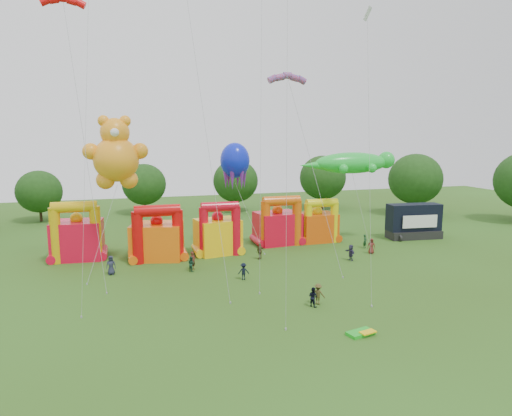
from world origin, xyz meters
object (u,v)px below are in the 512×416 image
object	(u,v)px
teddy_bear_kite	(109,196)
gecko_kite	(354,173)
octopus_kite	(244,196)
bouncy_castle_0	(77,237)
bouncy_castle_2	(218,233)
spectator_0	(111,265)
stage_trailer	(414,222)
spectator_4	(260,251)

from	to	relation	value
teddy_bear_kite	gecko_kite	size ratio (longest dim) A/B	1.22
teddy_bear_kite	octopus_kite	distance (m)	16.53
bouncy_castle_0	bouncy_castle_2	bearing A→B (deg)	-7.50
teddy_bear_kite	octopus_kite	xyz separation A→B (m)	(15.69, 5.05, -1.26)
bouncy_castle_2	gecko_kite	world-z (taller)	gecko_kite
bouncy_castle_0	spectator_0	size ratio (longest dim) A/B	3.47
stage_trailer	teddy_bear_kite	xyz separation A→B (m)	(-39.51, -3.84, 5.53)
bouncy_castle_2	spectator_0	size ratio (longest dim) A/B	3.26
spectator_4	bouncy_castle_2	bearing A→B (deg)	-75.04
bouncy_castle_0	octopus_kite	distance (m)	19.95
bouncy_castle_0	octopus_kite	bearing A→B (deg)	-0.55
bouncy_castle_2	spectator_0	bearing A→B (deg)	-156.73
bouncy_castle_0	spectator_4	xyz separation A→B (m)	(19.94, -5.94, -1.64)
bouncy_castle_0	octopus_kite	xyz separation A→B (m)	(19.55, -0.19, 3.98)
bouncy_castle_0	gecko_kite	world-z (taller)	gecko_kite
gecko_kite	spectator_0	xyz separation A→B (m)	(-29.91, -5.37, -8.27)
bouncy_castle_0	bouncy_castle_2	world-z (taller)	bouncy_castle_0
octopus_kite	spectator_4	size ratio (longest dim) A/B	6.96
bouncy_castle_0	stage_trailer	world-z (taller)	bouncy_castle_0
stage_trailer	gecko_kite	distance (m)	11.96
gecko_kite	octopus_kite	bearing A→B (deg)	172.89
bouncy_castle_2	spectator_4	bearing A→B (deg)	-43.48
gecko_kite	bouncy_castle_2	bearing A→B (deg)	-179.53
bouncy_castle_0	gecko_kite	bearing A→B (deg)	-3.31
spectator_4	spectator_0	bearing A→B (deg)	-26.69
spectator_4	bouncy_castle_0	bearing A→B (deg)	-48.13
stage_trailer	spectator_4	bearing A→B (deg)	-169.02
stage_trailer	gecko_kite	size ratio (longest dim) A/B	0.56
stage_trailer	bouncy_castle_0	bearing A→B (deg)	178.16
bouncy_castle_2	spectator_4	size ratio (longest dim) A/B	3.39
teddy_bear_kite	octopus_kite	world-z (taller)	teddy_bear_kite
octopus_kite	spectator_0	xyz separation A→B (m)	(-15.80, -7.13, -5.58)
stage_trailer	spectator_4	size ratio (longest dim) A/B	3.94
bouncy_castle_2	stage_trailer	distance (m)	27.48
stage_trailer	octopus_kite	world-z (taller)	octopus_kite
bouncy_castle_2	octopus_kite	distance (m)	5.83
gecko_kite	teddy_bear_kite	bearing A→B (deg)	-173.70
spectator_0	gecko_kite	bearing A→B (deg)	16.34
gecko_kite	octopus_kite	world-z (taller)	octopus_kite
stage_trailer	octopus_kite	bearing A→B (deg)	177.10
gecko_kite	spectator_0	size ratio (longest dim) A/B	6.73
spectator_0	spectator_4	world-z (taller)	spectator_0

